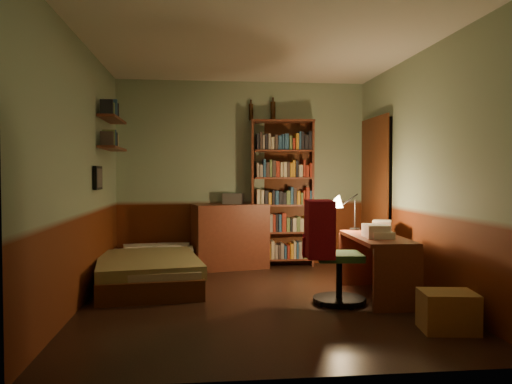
{
  "coord_description": "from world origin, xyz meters",
  "views": [
    {
      "loc": [
        -0.59,
        -5.06,
        1.29
      ],
      "look_at": [
        0.0,
        0.25,
        1.1
      ],
      "focal_mm": 35.0,
      "sensor_mm": 36.0,
      "label": 1
    }
  ],
  "objects": [
    {
      "name": "floor",
      "position": [
        0.0,
        0.0,
        -0.01
      ],
      "size": [
        3.5,
        4.0,
        0.02
      ],
      "primitive_type": "cube",
      "color": "black",
      "rests_on": "ground"
    },
    {
      "name": "ceiling",
      "position": [
        0.0,
        0.0,
        2.61
      ],
      "size": [
        3.5,
        4.0,
        0.02
      ],
      "primitive_type": "cube",
      "color": "silver",
      "rests_on": "wall_back"
    },
    {
      "name": "wall_back",
      "position": [
        0.0,
        2.01,
        1.3
      ],
      "size": [
        3.5,
        0.02,
        2.6
      ],
      "primitive_type": "cube",
      "color": "gray",
      "rests_on": "ground"
    },
    {
      "name": "wall_left",
      "position": [
        -1.76,
        0.0,
        1.3
      ],
      "size": [
        0.02,
        4.0,
        2.6
      ],
      "primitive_type": "cube",
      "color": "gray",
      "rests_on": "ground"
    },
    {
      "name": "wall_right",
      "position": [
        1.76,
        0.0,
        1.3
      ],
      "size": [
        0.02,
        4.0,
        2.6
      ],
      "primitive_type": "cube",
      "color": "gray",
      "rests_on": "ground"
    },
    {
      "name": "wall_front",
      "position": [
        0.0,
        -2.01,
        1.3
      ],
      "size": [
        3.5,
        0.02,
        2.6
      ],
      "primitive_type": "cube",
      "color": "gray",
      "rests_on": "ground"
    },
    {
      "name": "doorway",
      "position": [
        1.72,
        1.3,
        1.0
      ],
      "size": [
        0.06,
        0.9,
        2.0
      ],
      "primitive_type": "cube",
      "color": "black",
      "rests_on": "ground"
    },
    {
      "name": "door_trim",
      "position": [
        1.69,
        1.3,
        1.0
      ],
      "size": [
        0.02,
        0.98,
        2.08
      ],
      "primitive_type": "cube",
      "color": "#492310",
      "rests_on": "ground"
    },
    {
      "name": "bed",
      "position": [
        -1.19,
        0.89,
        0.29
      ],
      "size": [
        1.26,
        2.07,
        0.58
      ],
      "primitive_type": "cube",
      "rotation": [
        0.0,
        0.0,
        0.11
      ],
      "color": "olive",
      "rests_on": "ground"
    },
    {
      "name": "dresser",
      "position": [
        -0.19,
        1.76,
        0.44
      ],
      "size": [
        1.08,
        0.7,
        0.88
      ],
      "primitive_type": "cube",
      "rotation": [
        0.0,
        0.0,
        0.22
      ],
      "color": "#582819",
      "rests_on": "ground"
    },
    {
      "name": "mini_stereo",
      "position": [
        -0.14,
        1.89,
        0.95
      ],
      "size": [
        0.3,
        0.25,
        0.14
      ],
      "primitive_type": "cube",
      "rotation": [
        0.0,
        0.0,
        -0.19
      ],
      "color": "#B2B2B7",
      "rests_on": "dresser"
    },
    {
      "name": "bookshelf",
      "position": [
        0.56,
        1.85,
        1.02
      ],
      "size": [
        0.91,
        0.39,
        2.05
      ],
      "primitive_type": "cube",
      "rotation": [
        0.0,
        0.0,
        -0.14
      ],
      "color": "#582819",
      "rests_on": "ground"
    },
    {
      "name": "bottle_left",
      "position": [
        0.12,
        1.96,
        2.16
      ],
      "size": [
        0.08,
        0.08,
        0.24
      ],
      "primitive_type": "cylinder",
      "rotation": [
        0.0,
        0.0,
        -0.33
      ],
      "color": "black",
      "rests_on": "bookshelf"
    },
    {
      "name": "bottle_right",
      "position": [
        0.43,
        1.96,
        2.18
      ],
      "size": [
        0.09,
        0.09,
        0.27
      ],
      "primitive_type": "cylinder",
      "rotation": [
        0.0,
        0.0,
        0.3
      ],
      "color": "black",
      "rests_on": "bookshelf"
    },
    {
      "name": "desk",
      "position": [
        1.24,
        -0.04,
        0.32
      ],
      "size": [
        0.54,
        1.22,
        0.64
      ],
      "primitive_type": "cube",
      "rotation": [
        0.0,
        0.0,
        -0.04
      ],
      "color": "#582819",
      "rests_on": "ground"
    },
    {
      "name": "paper_stack",
      "position": [
        1.48,
        0.47,
        0.7
      ],
      "size": [
        0.3,
        0.34,
        0.11
      ],
      "primitive_type": "cube",
      "rotation": [
        0.0,
        0.0,
        -0.4
      ],
      "color": "silver",
      "rests_on": "desk"
    },
    {
      "name": "desk_lamp",
      "position": [
        1.19,
        0.56,
        0.95
      ],
      "size": [
        0.22,
        0.22,
        0.62
      ],
      "primitive_type": "cone",
      "rotation": [
        0.0,
        0.0,
        -0.17
      ],
      "color": "black",
      "rests_on": "desk"
    },
    {
      "name": "office_chair",
      "position": [
        0.78,
        -0.23,
        0.43
      ],
      "size": [
        0.47,
        0.43,
        0.87
      ],
      "primitive_type": "cube",
      "rotation": [
        0.0,
        0.0,
        -0.11
      ],
      "color": "#2B572C",
      "rests_on": "ground"
    },
    {
      "name": "red_jacket",
      "position": [
        0.69,
        -0.04,
        1.15
      ],
      "size": [
        0.34,
        0.51,
        0.56
      ],
      "primitive_type": "cube",
      "rotation": [
        0.0,
        0.0,
        0.17
      ],
      "color": "maroon",
      "rests_on": "office_chair"
    },
    {
      "name": "wall_shelf_lower",
      "position": [
        -1.64,
        1.1,
        1.6
      ],
      "size": [
        0.2,
        0.9,
        0.03
      ],
      "primitive_type": "cube",
      "color": "#582819",
      "rests_on": "wall_left"
    },
    {
      "name": "wall_shelf_upper",
      "position": [
        -1.64,
        1.1,
        1.95
      ],
      "size": [
        0.2,
        0.9,
        0.03
      ],
      "primitive_type": "cube",
      "color": "#582819",
      "rests_on": "wall_left"
    },
    {
      "name": "framed_picture",
      "position": [
        -1.72,
        0.6,
        1.25
      ],
      "size": [
        0.04,
        0.32,
        0.26
      ],
      "primitive_type": "cube",
      "color": "black",
      "rests_on": "wall_left"
    },
    {
      "name": "cardboard_box_a",
      "position": [
        1.43,
        -1.2,
        0.16
      ],
      "size": [
        0.48,
        0.41,
        0.33
      ],
      "primitive_type": "cube",
      "rotation": [
        0.0,
        0.0,
        -0.15
      ],
      "color": "olive",
      "rests_on": "ground"
    },
    {
      "name": "cardboard_box_b",
      "position": [
        1.56,
        -0.97,
        0.13
      ],
      "size": [
        0.42,
        0.37,
        0.26
      ],
      "primitive_type": "cube",
      "rotation": [
        0.0,
        0.0,
        -0.19
      ],
      "color": "olive",
      "rests_on": "ground"
    }
  ]
}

